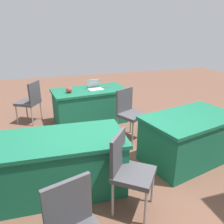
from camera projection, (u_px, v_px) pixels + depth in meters
ground_plane at (114, 172)px, 3.48m from camera, size 14.40×14.40×0.00m
table_foreground at (90, 106)px, 5.16m from camera, size 1.69×0.98×0.76m
table_mid_left at (189, 138)px, 3.69m from camera, size 1.66×1.21×0.76m
table_mid_right at (59, 164)px, 3.01m from camera, size 1.77×0.93×0.76m
chair_near_front at (128, 168)px, 2.61m from camera, size 0.62×0.62×0.97m
chair_tucked_right at (30, 100)px, 5.07m from camera, size 0.60×0.60×0.95m
chair_by_pillar at (129, 111)px, 4.35m from camera, size 0.59×0.59×0.98m
laptop_silver at (95, 87)px, 5.03m from camera, size 0.35×0.33×0.21m
yarn_ball at (69, 90)px, 4.75m from camera, size 0.13×0.13×0.13m
scissors_red at (105, 87)px, 5.18m from camera, size 0.18×0.06×0.01m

